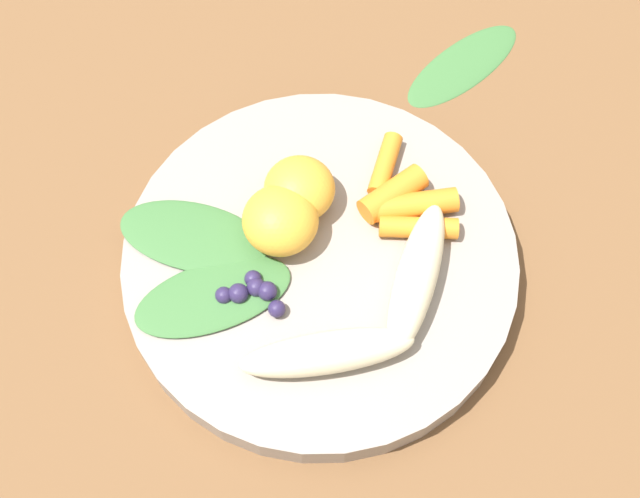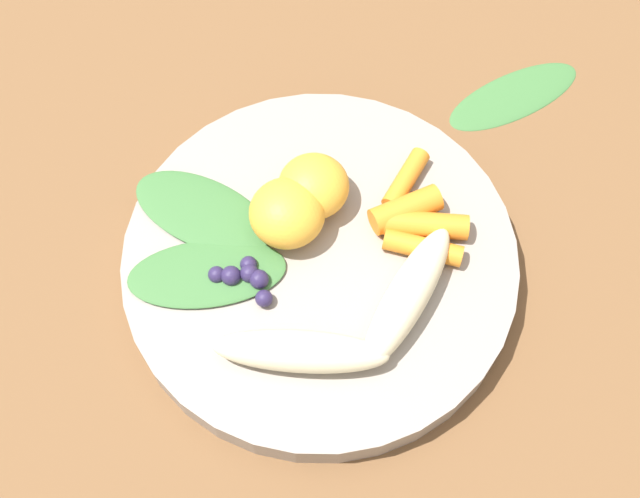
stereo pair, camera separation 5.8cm
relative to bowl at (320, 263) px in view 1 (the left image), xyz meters
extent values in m
plane|color=brown|center=(0.00, 0.00, -0.01)|extent=(2.40, 2.40, 0.00)
cylinder|color=gray|center=(0.00, 0.00, 0.00)|extent=(0.28, 0.28, 0.03)
ellipsoid|color=beige|center=(0.06, 0.03, 0.03)|extent=(0.09, 0.11, 0.03)
ellipsoid|color=beige|center=(0.06, -0.05, 0.03)|extent=(0.08, 0.11, 0.03)
ellipsoid|color=#F4A833|center=(-0.03, -0.01, 0.03)|extent=(0.05, 0.05, 0.04)
ellipsoid|color=#F4A833|center=(-0.04, 0.02, 0.03)|extent=(0.05, 0.05, 0.04)
cylinder|color=orange|center=(0.03, 0.06, 0.02)|extent=(0.05, 0.05, 0.02)
cylinder|color=orange|center=(0.02, 0.07, 0.02)|extent=(0.05, 0.06, 0.02)
cylinder|color=orange|center=(0.00, 0.07, 0.02)|extent=(0.02, 0.05, 0.02)
cylinder|color=orange|center=(-0.02, 0.08, 0.02)|extent=(0.04, 0.05, 0.01)
sphere|color=#2D234C|center=(-0.01, -0.05, 0.02)|extent=(0.01, 0.01, 0.01)
sphere|color=#2D234C|center=(-0.01, -0.06, 0.02)|extent=(0.01, 0.01, 0.01)
sphere|color=#2D234C|center=(0.00, -0.05, 0.02)|extent=(0.01, 0.01, 0.01)
sphere|color=#2D234C|center=(0.01, -0.05, 0.02)|extent=(0.01, 0.01, 0.01)
sphere|color=#2D234C|center=(-0.01, -0.05, 0.02)|extent=(0.01, 0.01, 0.01)
sphere|color=#2D234C|center=(-0.02, -0.07, 0.02)|extent=(0.01, 0.01, 0.01)
sphere|color=#2D234C|center=(0.00, -0.05, 0.02)|extent=(0.01, 0.01, 0.01)
ellipsoid|color=#3D7038|center=(-0.07, -0.06, 0.02)|extent=(0.12, 0.11, 0.01)
ellipsoid|color=#3D7038|center=(-0.02, -0.08, 0.02)|extent=(0.09, 0.12, 0.01)
ellipsoid|color=#3D7038|center=(-0.07, 0.21, -0.01)|extent=(0.04, 0.12, 0.01)
camera|label=1|loc=(0.20, -0.17, 0.55)|focal=47.87mm
camera|label=2|loc=(0.23, -0.12, 0.55)|focal=47.87mm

